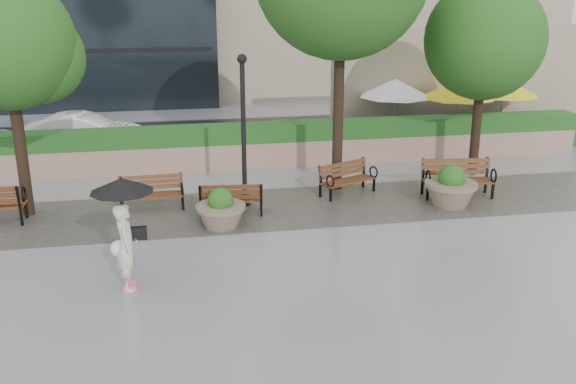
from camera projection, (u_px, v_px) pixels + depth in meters
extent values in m
plane|color=gray|center=(241.00, 259.00, 13.35)|extent=(100.00, 100.00, 0.00)
cube|color=#383330|center=(227.00, 211.00, 16.15)|extent=(28.00, 3.20, 0.01)
cube|color=#A87C6C|center=(214.00, 156.00, 19.76)|extent=(24.00, 0.80, 0.80)
cube|color=#204B19|center=(214.00, 134.00, 19.55)|extent=(24.00, 0.75, 0.55)
cube|color=tan|center=(463.00, 81.00, 23.74)|extent=(10.00, 0.60, 4.00)
cube|color=#204B19|center=(474.00, 136.00, 22.09)|extent=(8.00, 0.50, 0.90)
cube|color=black|center=(206.00, 139.00, 23.62)|extent=(40.00, 7.00, 0.00)
torus|color=black|center=(24.00, 194.00, 15.43)|extent=(0.06, 0.38, 0.38)
cube|color=brown|center=(152.00, 195.00, 16.12)|extent=(1.62, 0.54, 0.04)
cube|color=brown|center=(151.00, 182.00, 16.26)|extent=(1.60, 0.16, 0.38)
cube|color=black|center=(152.00, 202.00, 16.20)|extent=(1.62, 0.62, 0.41)
torus|color=black|center=(120.00, 193.00, 15.76)|extent=(0.06, 0.33, 0.33)
torus|color=black|center=(182.00, 189.00, 16.08)|extent=(0.06, 0.33, 0.33)
cube|color=brown|center=(231.00, 199.00, 15.85)|extent=(1.60, 0.65, 0.04)
cube|color=brown|center=(231.00, 192.00, 15.54)|extent=(1.56, 0.29, 0.37)
cube|color=black|center=(231.00, 207.00, 15.88)|extent=(1.61, 0.73, 0.40)
torus|color=black|center=(261.00, 191.00, 16.00)|extent=(0.08, 0.32, 0.32)
torus|color=black|center=(201.00, 192.00, 15.90)|extent=(0.08, 0.32, 0.32)
cube|color=brown|center=(348.00, 181.00, 17.30)|extent=(1.67, 1.10, 0.04)
cube|color=brown|center=(343.00, 169.00, 17.41)|extent=(1.51, 0.76, 0.38)
cube|color=black|center=(347.00, 187.00, 17.38)|extent=(1.70, 1.19, 0.41)
torus|color=black|center=(330.00, 181.00, 16.71)|extent=(0.18, 0.32, 0.33)
torus|color=black|center=(374.00, 172.00, 17.54)|extent=(0.18, 0.32, 0.33)
cube|color=brown|center=(458.00, 181.00, 17.07)|extent=(1.91, 0.77, 0.05)
cube|color=brown|center=(456.00, 166.00, 17.25)|extent=(1.86, 0.34, 0.44)
cube|color=black|center=(457.00, 188.00, 17.17)|extent=(1.93, 0.87, 0.48)
torus|color=black|center=(428.00, 177.00, 16.78)|extent=(0.10, 0.39, 0.38)
torus|color=black|center=(494.00, 176.00, 16.90)|extent=(0.10, 0.39, 0.38)
cylinder|color=#7F6B56|center=(221.00, 207.00, 14.92)|extent=(1.16, 1.16, 0.09)
sphere|color=#194C15|center=(220.00, 200.00, 14.87)|extent=(0.60, 0.60, 0.60)
cylinder|color=#7F6B56|center=(451.00, 184.00, 16.34)|extent=(1.33, 1.33, 0.11)
sphere|color=#194C15|center=(452.00, 178.00, 16.28)|extent=(0.69, 0.69, 0.69)
cylinder|color=black|center=(244.00, 135.00, 16.05)|extent=(0.12, 0.12, 3.69)
cylinder|color=black|center=(245.00, 199.00, 16.57)|extent=(0.28, 0.28, 0.30)
sphere|color=black|center=(242.00, 59.00, 15.46)|extent=(0.24, 0.24, 0.24)
cylinder|color=black|center=(19.00, 138.00, 15.33)|extent=(0.28, 0.28, 3.91)
sphere|color=#194C15|center=(6.00, 42.00, 14.64)|extent=(3.11, 3.11, 3.11)
sphere|color=#194C15|center=(38.00, 58.00, 15.15)|extent=(2.18, 2.18, 2.18)
cylinder|color=black|center=(339.00, 92.00, 17.10)|extent=(0.28, 0.28, 5.43)
cylinder|color=black|center=(478.00, 113.00, 18.78)|extent=(0.28, 0.28, 3.69)
sphere|color=#194C15|center=(484.00, 40.00, 18.13)|extent=(3.41, 3.41, 3.41)
sphere|color=#194C15|center=(497.00, 51.00, 18.63)|extent=(2.39, 2.39, 2.39)
cylinder|color=black|center=(392.00, 143.00, 22.83)|extent=(0.40, 0.40, 0.10)
cylinder|color=#99999E|center=(394.00, 114.00, 22.50)|extent=(0.06, 0.06, 2.20)
cone|color=white|center=(395.00, 88.00, 22.22)|extent=(2.50, 2.50, 0.60)
cylinder|color=black|center=(454.00, 145.00, 22.57)|extent=(0.40, 0.40, 0.10)
cylinder|color=#99999E|center=(457.00, 115.00, 22.25)|extent=(0.06, 0.06, 2.20)
cone|color=gold|center=(459.00, 89.00, 21.97)|extent=(2.50, 2.50, 0.60)
cylinder|color=black|center=(498.00, 141.00, 23.16)|extent=(0.40, 0.40, 0.10)
cylinder|color=#99999E|center=(501.00, 112.00, 22.84)|extent=(0.06, 0.06, 2.20)
cone|color=gold|center=(504.00, 87.00, 22.56)|extent=(2.50, 2.50, 0.60)
imported|color=white|center=(84.00, 133.00, 21.67)|extent=(4.07, 1.82, 1.30)
imported|color=beige|center=(126.00, 244.00, 11.84)|extent=(0.48, 0.67, 1.79)
cube|color=#F2598C|center=(130.00, 283.00, 12.22)|extent=(0.12, 0.25, 0.09)
cube|color=#F2598C|center=(130.00, 289.00, 11.98)|extent=(0.12, 0.25, 0.09)
cube|color=black|center=(138.00, 233.00, 11.89)|extent=(0.13, 0.34, 0.25)
sphere|color=white|center=(119.00, 248.00, 12.07)|extent=(0.31, 0.31, 0.31)
cylinder|color=black|center=(123.00, 209.00, 11.68)|extent=(0.02, 0.02, 0.95)
cone|color=black|center=(121.00, 185.00, 11.54)|extent=(1.16, 1.16, 0.25)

